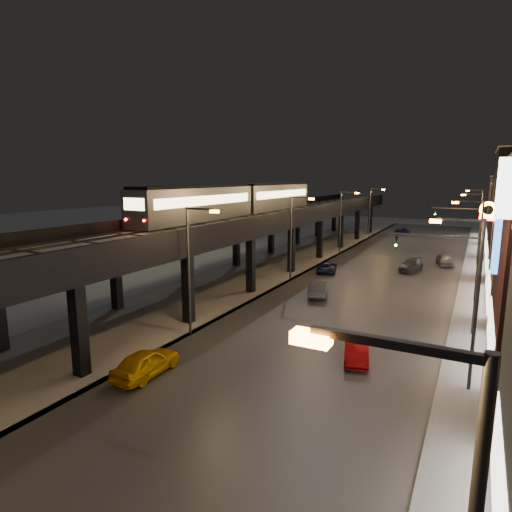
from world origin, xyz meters
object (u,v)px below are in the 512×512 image
at_px(car_mid_silver, 327,267).
at_px(car_onc_red, 445,260).
at_px(car_onc_white, 411,266).
at_px(subway_train, 241,199).
at_px(car_onc_silver, 356,351).
at_px(car_taxi, 146,363).
at_px(car_near_white, 318,288).
at_px(car_far_white, 402,231).

relative_size(car_mid_silver, car_onc_red, 1.03).
bearing_deg(car_mid_silver, car_onc_white, -162.10).
relative_size(subway_train, car_mid_silver, 8.24).
relative_size(car_onc_silver, car_onc_white, 0.84).
distance_m(car_taxi, car_onc_white, 36.35).
xyz_separation_m(car_taxi, car_near_white, (3.03, 19.99, 0.00)).
bearing_deg(car_onc_red, car_mid_silver, -152.92).
height_order(car_onc_silver, car_onc_white, car_onc_white).
xyz_separation_m(car_taxi, car_onc_red, (12.50, 40.51, -0.03)).
xyz_separation_m(car_taxi, car_onc_white, (9.21, 35.16, -0.06)).
bearing_deg(car_far_white, car_onc_white, 120.08).
distance_m(car_mid_silver, car_onc_white, 10.03).
xyz_separation_m(car_near_white, car_mid_silver, (-2.44, 10.03, -0.14)).
height_order(car_onc_silver, car_onc_red, car_onc_red).
bearing_deg(car_onc_white, car_onc_silver, -82.63).
distance_m(car_taxi, car_far_white, 69.28).
bearing_deg(car_far_white, car_onc_silver, 116.03).
height_order(car_near_white, car_onc_red, car_near_white).
height_order(car_mid_silver, car_onc_silver, car_onc_silver).
distance_m(car_taxi, car_onc_silver, 12.38).
height_order(subway_train, car_taxi, subway_train).
xyz_separation_m(car_mid_silver, car_far_white, (2.27, 39.20, 0.05)).
bearing_deg(subway_train, car_onc_red, 30.45).
distance_m(subway_train, car_taxi, 30.17).
bearing_deg(car_far_white, car_taxi, 107.16).
bearing_deg(car_taxi, car_near_white, -99.96).
relative_size(car_taxi, car_onc_silver, 1.10).
distance_m(car_mid_silver, car_onc_red, 15.86).
height_order(car_near_white, car_onc_silver, car_near_white).
height_order(car_far_white, car_onc_red, car_onc_red).
bearing_deg(car_taxi, car_onc_red, -108.48).
bearing_deg(car_onc_red, subway_train, -163.85).
relative_size(car_mid_silver, car_onc_white, 0.92).
distance_m(car_far_white, car_onc_silver, 62.20).
xyz_separation_m(subway_train, car_onc_red, (21.94, 12.90, -7.67)).
distance_m(subway_train, car_onc_silver, 29.01).
relative_size(car_near_white, car_onc_red, 1.08).
bearing_deg(car_onc_silver, subway_train, 119.16).
bearing_deg(subway_train, car_mid_silver, 13.52).
bearing_deg(car_mid_silver, car_onc_silver, 99.46).
bearing_deg(car_far_white, subway_train, 93.05).
bearing_deg(car_near_white, car_onc_silver, 102.90).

